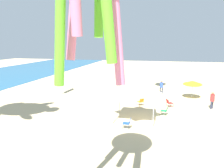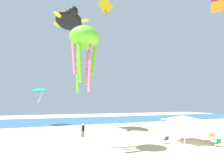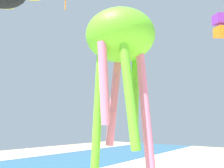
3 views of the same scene
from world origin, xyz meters
name	(u,v)px [view 3 (image 3 of 3)]	position (x,y,z in m)	size (l,w,h in m)	color
kite_octopus_lime	(120,44)	(-10.30, 2.54, 9.89)	(2.72, 2.72, 6.04)	#66D82D
kite_box_purple	(221,26)	(6.34, 1.34, 17.20)	(1.79, 1.78, 2.69)	purple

